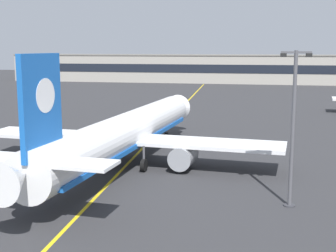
# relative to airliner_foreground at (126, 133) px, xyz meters

# --- Properties ---
(ground_plane) EXTENTS (400.00, 400.00, 0.00)m
(ground_plane) POSITION_rel_airliner_foreground_xyz_m (-0.88, -11.91, -3.37)
(ground_plane) COLOR #2D2D30
(taxiway_centreline) EXTENTS (9.26, 179.79, 0.01)m
(taxiway_centreline) POSITION_rel_airliner_foreground_xyz_m (-0.88, 18.09, -3.37)
(taxiway_centreline) COLOR yellow
(taxiway_centreline) RESTS_ON ground
(airliner_foreground) EXTENTS (32.29, 41.53, 11.65)m
(airliner_foreground) POSITION_rel_airliner_foreground_xyz_m (0.00, 0.00, 0.00)
(airliner_foreground) COLOR white
(airliner_foreground) RESTS_ON ground
(apron_lamp_post) EXTENTS (2.24, 0.90, 11.84)m
(apron_lamp_post) POSITION_rel_airliner_foreground_xyz_m (15.90, -9.53, 2.85)
(apron_lamp_post) COLOR #515156
(apron_lamp_post) RESTS_ON ground
(terminal_building) EXTENTS (169.77, 12.40, 9.68)m
(terminal_building) POSITION_rel_airliner_foreground_xyz_m (9.47, 116.71, 1.48)
(terminal_building) COLOR #9E998E
(terminal_building) RESTS_ON ground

